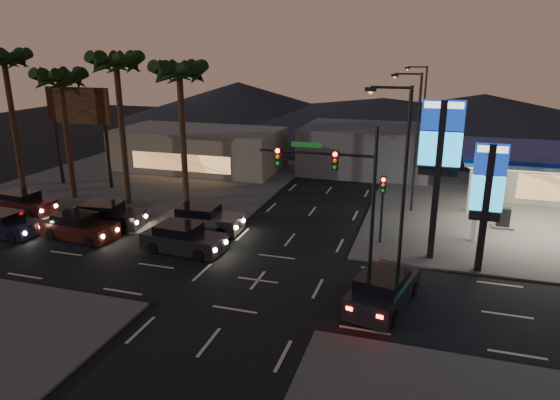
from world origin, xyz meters
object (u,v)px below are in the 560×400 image
(car_lane_a_rear, at_px, (5,224))
(car_lane_b_rear, at_px, (23,204))
(car_lane_b_front, at_px, (203,219))
(suv_station, at_px, (383,290))
(pylon_sign_short, at_px, (488,189))
(car_lane_a_mid, at_px, (79,227))
(traffic_signal_mast, at_px, (340,179))
(pylon_sign_tall, at_px, (440,149))
(car_lane_b_mid, at_px, (106,216))
(car_lane_a_front, at_px, (183,239))

(car_lane_a_rear, bearing_deg, car_lane_b_rear, 120.17)
(car_lane_b_front, height_order, suv_station, car_lane_b_front)
(pylon_sign_short, distance_m, car_lane_a_mid, 24.29)
(traffic_signal_mast, xyz_separation_m, car_lane_b_rear, (-23.84, 3.35, -4.48))
(pylon_sign_tall, bearing_deg, car_lane_b_mid, -177.76)
(pylon_sign_tall, relative_size, suv_station, 1.67)
(traffic_signal_mast, xyz_separation_m, car_lane_b_front, (-9.72, 3.91, -4.44))
(traffic_signal_mast, relative_size, car_lane_a_mid, 1.59)
(car_lane_a_rear, bearing_deg, traffic_signal_mast, 1.44)
(car_lane_b_front, bearing_deg, pylon_sign_tall, -1.59)
(pylon_sign_tall, xyz_separation_m, car_lane_a_rear, (-26.32, -4.05, -5.69))
(pylon_sign_short, height_order, car_lane_a_mid, pylon_sign_short)
(car_lane_a_rear, height_order, car_lane_b_front, car_lane_b_front)
(car_lane_b_front, distance_m, car_lane_b_mid, 6.67)
(car_lane_b_mid, bearing_deg, car_lane_b_rear, 175.03)
(car_lane_a_rear, xyz_separation_m, suv_station, (24.30, -2.18, 0.08))
(car_lane_a_mid, bearing_deg, pylon_sign_tall, 8.27)
(car_lane_a_front, relative_size, car_lane_a_mid, 1.02)
(car_lane_a_front, bearing_deg, pylon_sign_short, 7.19)
(traffic_signal_mast, xyz_separation_m, car_lane_b_mid, (-16.27, 2.69, -4.46))
(car_lane_b_front, bearing_deg, car_lane_b_rear, -177.71)
(pylon_sign_tall, distance_m, car_lane_a_front, 15.47)
(car_lane_b_mid, distance_m, suv_station, 19.76)
(pylon_sign_tall, distance_m, traffic_signal_mast, 6.02)
(car_lane_a_rear, height_order, car_lane_b_rear, car_lane_b_rear)
(pylon_sign_tall, distance_m, car_lane_b_rear, 29.13)
(car_lane_b_mid, bearing_deg, pylon_sign_short, -0.44)
(pylon_sign_short, distance_m, car_lane_b_mid, 23.84)
(traffic_signal_mast, height_order, car_lane_b_front, traffic_signal_mast)
(car_lane_b_front, distance_m, suv_station, 14.11)
(pylon_sign_short, bearing_deg, car_lane_b_rear, 178.46)
(pylon_sign_tall, xyz_separation_m, traffic_signal_mast, (-4.74, -3.51, -1.17))
(car_lane_a_front, relative_size, car_lane_b_rear, 1.02)
(car_lane_b_rear, bearing_deg, pylon_sign_tall, 0.33)
(traffic_signal_mast, xyz_separation_m, car_lane_a_front, (-9.33, 0.42, -4.47))
(car_lane_b_mid, bearing_deg, car_lane_a_rear, -148.62)
(car_lane_a_front, relative_size, suv_station, 0.96)
(pylon_sign_short, relative_size, car_lane_a_rear, 1.47)
(car_lane_b_rear, bearing_deg, car_lane_a_mid, -22.21)
(pylon_sign_short, height_order, suv_station, pylon_sign_short)
(car_lane_a_rear, bearing_deg, pylon_sign_tall, 8.76)
(pylon_sign_tall, distance_m, car_lane_b_mid, 21.77)
(car_lane_b_front, bearing_deg, car_lane_b_mid, -169.43)
(car_lane_b_rear, xyz_separation_m, suv_station, (26.56, -6.08, 0.04))
(pylon_sign_tall, relative_size, traffic_signal_mast, 1.12)
(car_lane_a_rear, bearing_deg, car_lane_b_mid, 31.38)
(car_lane_a_front, xyz_separation_m, car_lane_a_rear, (-12.24, -0.96, -0.05))
(pylon_sign_tall, xyz_separation_m, car_lane_b_rear, (-28.58, -0.16, -5.65))
(car_lane_a_front, height_order, suv_station, suv_station)
(car_lane_a_front, distance_m, suv_station, 12.46)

